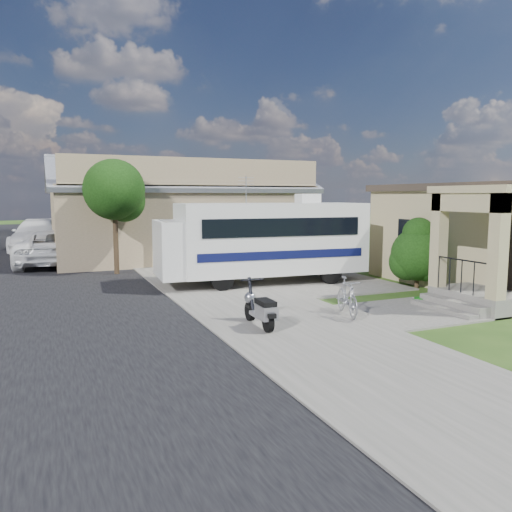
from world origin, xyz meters
name	(u,v)px	position (x,y,z in m)	size (l,w,h in m)	color
ground	(310,314)	(0.00, 0.00, 0.00)	(120.00, 120.00, 0.00)	#1B3A0F
street_slab	(16,276)	(-7.50, 10.00, 0.01)	(9.00, 80.00, 0.02)	black
sidewalk_slab	(179,266)	(-1.00, 10.00, 0.03)	(4.00, 80.00, 0.06)	#5A5851
driveway_slab	(285,282)	(1.50, 4.50, 0.03)	(7.00, 6.00, 0.05)	#5A5851
walk_slab	(425,311)	(3.00, -1.00, 0.03)	(4.00, 3.00, 0.05)	#5A5851
house	(508,234)	(8.88, 1.43, 1.78)	(9.47, 7.80, 3.54)	tan
warehouse	(178,218)	(0.00, 13.97, 1.99)	(12.50, 8.40, 5.04)	#847352
street_tree_a	(117,193)	(-3.70, 9.05, 3.25)	(2.44, 2.40, 4.58)	black
street_tree_b	(93,191)	(-3.70, 19.05, 3.39)	(2.44, 2.40, 4.73)	black
street_tree_c	(82,196)	(-3.70, 28.05, 3.10)	(2.44, 2.40, 4.42)	black
motorhome	(264,239)	(0.75, 4.70, 1.62)	(7.48, 2.80, 3.76)	silver
shrub	(418,252)	(5.22, 1.89, 1.23)	(1.96, 1.88, 2.41)	black
scooter	(261,309)	(-1.85, -0.94, 0.48)	(0.58, 1.64, 1.08)	black
bicycle	(347,299)	(0.67, -0.74, 0.49)	(0.46, 1.63, 0.98)	#939399
pickup_truck	(53,247)	(-6.05, 12.96, 0.80)	(2.65, 5.74, 1.59)	white
van	(38,235)	(-6.75, 19.93, 0.88)	(2.48, 6.09, 1.77)	white
garden_hose	(420,301)	(3.56, -0.19, 0.08)	(0.35, 0.35, 0.16)	#135D12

